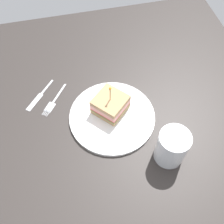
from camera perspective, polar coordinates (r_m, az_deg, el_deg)
name	(u,v)px	position (r cm, az deg, el deg)	size (l,w,h in cm)	color
ground_plane	(112,119)	(79.18, 0.00, -1.57)	(100.84, 100.84, 2.00)	#2D2826
plate	(112,117)	(77.88, 0.00, -1.00)	(25.11, 25.11, 1.03)	white
sandwich_half_center	(109,105)	(76.28, -0.57, 1.59)	(11.91, 11.91, 10.56)	tan
drink_glass	(171,148)	(70.22, 12.64, -7.61)	(7.97, 7.97, 10.61)	silver
fork	(53,103)	(83.00, -12.67, 1.92)	(8.61, 11.08, 0.35)	silver
knife	(39,97)	(85.46, -15.45, 3.24)	(9.41, 10.76, 0.35)	silver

